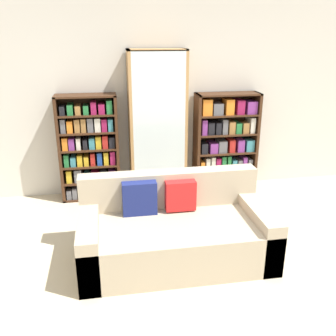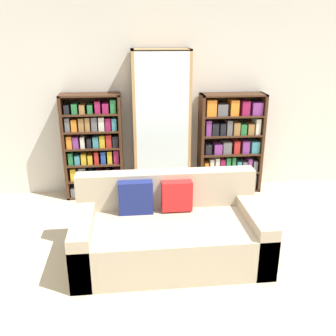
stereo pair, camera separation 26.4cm
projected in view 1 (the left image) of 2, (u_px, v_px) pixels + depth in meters
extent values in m
plane|color=beige|center=(192.00, 286.00, 3.54)|extent=(16.00, 16.00, 0.00)
cube|color=beige|center=(155.00, 100.00, 5.34)|extent=(7.05, 0.06, 2.70)
cube|color=tan|center=(175.00, 240.00, 3.89)|extent=(1.95, 1.00, 0.44)
cube|color=tan|center=(169.00, 188.00, 4.11)|extent=(1.95, 0.20, 0.40)
cube|color=tan|center=(90.00, 243.00, 3.73)|extent=(0.20, 1.00, 0.56)
cube|color=tan|center=(255.00, 228.00, 4.01)|extent=(0.20, 1.00, 0.56)
cube|color=navy|center=(140.00, 198.00, 3.92)|extent=(0.36, 0.12, 0.36)
cube|color=red|center=(181.00, 195.00, 3.99)|extent=(0.32, 0.12, 0.32)
cube|color=#3D2314|center=(60.00, 149.00, 5.14)|extent=(0.04, 0.32, 1.48)
cube|color=#3D2314|center=(117.00, 147.00, 5.26)|extent=(0.04, 0.32, 1.48)
cube|color=#3D2314|center=(85.00, 96.00, 4.95)|extent=(0.82, 0.32, 0.02)
cube|color=#3D2314|center=(93.00, 196.00, 5.45)|extent=(0.82, 0.32, 0.02)
cube|color=#3D2314|center=(89.00, 145.00, 5.34)|extent=(0.82, 0.01, 1.48)
cube|color=#3D2314|center=(91.00, 180.00, 5.36)|extent=(0.74, 0.32, 0.02)
cube|color=#3D2314|center=(90.00, 164.00, 5.28)|extent=(0.74, 0.32, 0.02)
cube|color=#3D2314|center=(89.00, 148.00, 5.20)|extent=(0.74, 0.32, 0.02)
cube|color=#3D2314|center=(88.00, 131.00, 5.12)|extent=(0.74, 0.32, 0.02)
cube|color=#3D2314|center=(87.00, 114.00, 5.03)|extent=(0.74, 0.32, 0.02)
cube|color=#5B5B60|center=(70.00, 192.00, 5.36)|extent=(0.07, 0.24, 0.14)
cube|color=#5B5B60|center=(75.00, 191.00, 5.37)|extent=(0.06, 0.24, 0.16)
cube|color=#5B5B60|center=(81.00, 192.00, 5.39)|extent=(0.07, 0.24, 0.12)
cube|color=#1E4293|center=(86.00, 190.00, 5.39)|extent=(0.06, 0.24, 0.19)
cube|color=olive|center=(92.00, 192.00, 5.41)|extent=(0.05, 0.24, 0.12)
cube|color=#7A3384|center=(98.00, 190.00, 5.42)|extent=(0.05, 0.24, 0.16)
cube|color=#5B5B60|center=(103.00, 190.00, 5.44)|extent=(0.06, 0.24, 0.14)
cube|color=olive|center=(109.00, 189.00, 5.45)|extent=(0.07, 0.24, 0.15)
cube|color=olive|center=(114.00, 188.00, 5.45)|extent=(0.07, 0.24, 0.19)
cube|color=gold|center=(70.00, 175.00, 5.27)|extent=(0.07, 0.24, 0.18)
cube|color=#5B5B60|center=(78.00, 174.00, 5.29)|extent=(0.10, 0.24, 0.18)
cube|color=teal|center=(87.00, 176.00, 5.32)|extent=(0.08, 0.24, 0.12)
cube|color=#8E1947|center=(95.00, 175.00, 5.34)|extent=(0.10, 0.24, 0.13)
cube|color=black|center=(104.00, 174.00, 5.35)|extent=(0.09, 0.24, 0.16)
cube|color=#7A3384|center=(112.00, 173.00, 5.37)|extent=(0.09, 0.24, 0.14)
cube|color=#237038|center=(67.00, 159.00, 5.19)|extent=(0.06, 0.24, 0.17)
cube|color=teal|center=(74.00, 160.00, 5.21)|extent=(0.07, 0.24, 0.13)
cube|color=gold|center=(80.00, 159.00, 5.22)|extent=(0.07, 0.24, 0.15)
cube|color=gold|center=(86.00, 159.00, 5.24)|extent=(0.06, 0.24, 0.13)
cube|color=#AD231E|center=(93.00, 158.00, 5.24)|extent=(0.06, 0.24, 0.17)
cube|color=#1E4293|center=(100.00, 157.00, 5.26)|extent=(0.07, 0.24, 0.18)
cube|color=gold|center=(106.00, 157.00, 5.27)|extent=(0.06, 0.24, 0.18)
cube|color=#8E1947|center=(112.00, 156.00, 5.28)|extent=(0.07, 0.24, 0.19)
cube|color=orange|center=(65.00, 143.00, 5.11)|extent=(0.07, 0.24, 0.17)
cube|color=#7A3384|center=(72.00, 143.00, 5.12)|extent=(0.08, 0.24, 0.16)
cube|color=beige|center=(79.00, 142.00, 5.14)|extent=(0.06, 0.24, 0.16)
cube|color=black|center=(85.00, 143.00, 5.15)|extent=(0.06, 0.24, 0.14)
cube|color=teal|center=(92.00, 142.00, 5.17)|extent=(0.08, 0.24, 0.15)
cube|color=gold|center=(98.00, 141.00, 5.18)|extent=(0.07, 0.24, 0.17)
cube|color=#AD231E|center=(105.00, 141.00, 5.19)|extent=(0.07, 0.24, 0.18)
cube|color=black|center=(112.00, 141.00, 5.21)|extent=(0.07, 0.24, 0.16)
cube|color=#5B5B60|center=(63.00, 125.00, 5.02)|extent=(0.06, 0.24, 0.19)
cube|color=orange|center=(70.00, 126.00, 5.04)|extent=(0.07, 0.24, 0.16)
cube|color=olive|center=(77.00, 125.00, 5.05)|extent=(0.07, 0.24, 0.18)
cube|color=olive|center=(84.00, 124.00, 5.06)|extent=(0.06, 0.24, 0.19)
cube|color=#5B5B60|center=(90.00, 124.00, 5.08)|extent=(0.08, 0.24, 0.19)
cube|color=beige|center=(98.00, 124.00, 5.09)|extent=(0.08, 0.24, 0.18)
cube|color=#8E1947|center=(104.00, 124.00, 5.11)|extent=(0.07, 0.24, 0.17)
cube|color=teal|center=(110.00, 124.00, 5.12)|extent=(0.06, 0.24, 0.17)
cube|color=black|center=(63.00, 110.00, 4.95)|extent=(0.07, 0.24, 0.12)
cube|color=#237038|center=(70.00, 109.00, 4.97)|extent=(0.07, 0.24, 0.14)
cube|color=olive|center=(78.00, 109.00, 4.98)|extent=(0.07, 0.24, 0.12)
cube|color=#237038|center=(86.00, 109.00, 5.00)|extent=(0.07, 0.24, 0.12)
cube|color=#8E1947|center=(94.00, 107.00, 5.01)|extent=(0.07, 0.24, 0.16)
cube|color=#8E1947|center=(102.00, 108.00, 5.03)|extent=(0.08, 0.24, 0.13)
cube|color=#237038|center=(109.00, 106.00, 5.04)|extent=(0.07, 0.24, 0.18)
cube|color=#AD7F4C|center=(131.00, 127.00, 5.17)|extent=(0.04, 0.36, 2.05)
cube|color=#AD7F4C|center=(184.00, 124.00, 5.29)|extent=(0.04, 0.36, 2.05)
cube|color=#AD7F4C|center=(157.00, 50.00, 4.88)|extent=(0.79, 0.36, 0.02)
cube|color=#AD7F4C|center=(158.00, 192.00, 5.58)|extent=(0.79, 0.36, 0.02)
cube|color=#AD7F4C|center=(156.00, 123.00, 5.39)|extent=(0.79, 0.01, 2.05)
cube|color=silver|center=(159.00, 128.00, 5.07)|extent=(0.71, 0.01, 2.03)
cube|color=#AD7F4C|center=(158.00, 170.00, 5.46)|extent=(0.71, 0.32, 0.02)
cube|color=#AD7F4C|center=(158.00, 148.00, 5.35)|extent=(0.71, 0.32, 0.02)
cube|color=#AD7F4C|center=(158.00, 125.00, 5.23)|extent=(0.71, 0.32, 0.02)
cube|color=#AD7F4C|center=(157.00, 102.00, 5.12)|extent=(0.71, 0.32, 0.02)
cube|color=#AD7F4C|center=(157.00, 77.00, 5.00)|extent=(0.71, 0.32, 0.02)
cylinder|color=silver|center=(140.00, 190.00, 5.52)|extent=(0.01, 0.01, 0.08)
cone|color=silver|center=(140.00, 185.00, 5.50)|extent=(0.09, 0.09, 0.09)
cylinder|color=silver|center=(149.00, 189.00, 5.55)|extent=(0.01, 0.01, 0.08)
cone|color=silver|center=(149.00, 184.00, 5.52)|extent=(0.09, 0.09, 0.09)
cylinder|color=silver|center=(158.00, 188.00, 5.58)|extent=(0.01, 0.01, 0.08)
cone|color=silver|center=(158.00, 183.00, 5.55)|extent=(0.09, 0.09, 0.09)
cylinder|color=silver|center=(167.00, 188.00, 5.58)|extent=(0.01, 0.01, 0.08)
cone|color=silver|center=(167.00, 183.00, 5.55)|extent=(0.09, 0.09, 0.09)
cylinder|color=silver|center=(176.00, 187.00, 5.62)|extent=(0.01, 0.01, 0.08)
cone|color=silver|center=(176.00, 182.00, 5.60)|extent=(0.09, 0.09, 0.09)
cylinder|color=silver|center=(141.00, 168.00, 5.42)|extent=(0.01, 0.01, 0.07)
cone|color=silver|center=(140.00, 163.00, 5.39)|extent=(0.09, 0.09, 0.08)
cylinder|color=silver|center=(152.00, 168.00, 5.43)|extent=(0.01, 0.01, 0.07)
cone|color=silver|center=(152.00, 163.00, 5.40)|extent=(0.09, 0.09, 0.08)
cylinder|color=silver|center=(164.00, 167.00, 5.45)|extent=(0.01, 0.01, 0.07)
cone|color=silver|center=(164.00, 163.00, 5.42)|extent=(0.09, 0.09, 0.08)
cylinder|color=silver|center=(175.00, 167.00, 5.48)|extent=(0.01, 0.01, 0.07)
cone|color=silver|center=(175.00, 162.00, 5.45)|extent=(0.09, 0.09, 0.08)
cylinder|color=silver|center=(139.00, 146.00, 5.31)|extent=(0.01, 0.01, 0.06)
cone|color=silver|center=(139.00, 141.00, 5.28)|extent=(0.09, 0.09, 0.08)
cylinder|color=silver|center=(148.00, 146.00, 5.31)|extent=(0.01, 0.01, 0.06)
cone|color=silver|center=(148.00, 141.00, 5.29)|extent=(0.09, 0.09, 0.08)
cylinder|color=silver|center=(158.00, 145.00, 5.33)|extent=(0.01, 0.01, 0.06)
cone|color=silver|center=(158.00, 141.00, 5.30)|extent=(0.09, 0.09, 0.08)
cylinder|color=silver|center=(167.00, 145.00, 5.34)|extent=(0.01, 0.01, 0.06)
cone|color=silver|center=(167.00, 141.00, 5.31)|extent=(0.09, 0.09, 0.08)
cylinder|color=silver|center=(176.00, 144.00, 5.38)|extent=(0.01, 0.01, 0.06)
cone|color=silver|center=(176.00, 140.00, 5.36)|extent=(0.09, 0.09, 0.08)
cylinder|color=silver|center=(138.00, 123.00, 5.16)|extent=(0.01, 0.01, 0.07)
cone|color=silver|center=(137.00, 118.00, 5.13)|extent=(0.08, 0.08, 0.08)
cylinder|color=silver|center=(146.00, 123.00, 5.19)|extent=(0.01, 0.01, 0.07)
cone|color=silver|center=(145.00, 117.00, 5.16)|extent=(0.08, 0.08, 0.08)
cylinder|color=silver|center=(153.00, 122.00, 5.21)|extent=(0.01, 0.01, 0.07)
cone|color=silver|center=(153.00, 117.00, 5.19)|extent=(0.08, 0.08, 0.08)
cylinder|color=silver|center=(162.00, 122.00, 5.22)|extent=(0.01, 0.01, 0.07)
cone|color=silver|center=(161.00, 117.00, 5.19)|extent=(0.08, 0.08, 0.08)
cylinder|color=silver|center=(169.00, 122.00, 5.25)|extent=(0.01, 0.01, 0.07)
cone|color=silver|center=(169.00, 116.00, 5.22)|extent=(0.08, 0.08, 0.08)
cylinder|color=silver|center=(177.00, 122.00, 5.26)|extent=(0.01, 0.01, 0.07)
cone|color=silver|center=(177.00, 116.00, 5.23)|extent=(0.08, 0.08, 0.08)
cylinder|color=silver|center=(139.00, 99.00, 5.07)|extent=(0.01, 0.01, 0.06)
cone|color=silver|center=(139.00, 93.00, 5.05)|extent=(0.09, 0.09, 0.08)
cylinder|color=silver|center=(151.00, 98.00, 5.09)|extent=(0.01, 0.01, 0.06)
cone|color=silver|center=(151.00, 93.00, 5.07)|extent=(0.09, 0.09, 0.08)
cylinder|color=silver|center=(163.00, 98.00, 5.12)|extent=(0.01, 0.01, 0.06)
cone|color=silver|center=(163.00, 93.00, 5.09)|extent=(0.09, 0.09, 0.08)
cylinder|color=silver|center=(175.00, 98.00, 5.14)|extent=(0.01, 0.01, 0.06)
cone|color=silver|center=(175.00, 93.00, 5.12)|extent=(0.09, 0.09, 0.08)
cylinder|color=silver|center=(138.00, 73.00, 4.93)|extent=(0.01, 0.01, 0.08)
cone|color=silver|center=(138.00, 66.00, 4.90)|extent=(0.09, 0.09, 0.10)
cylinder|color=silver|center=(151.00, 73.00, 4.97)|extent=(0.01, 0.01, 0.08)
cone|color=silver|center=(151.00, 66.00, 4.94)|extent=(0.09, 0.09, 0.10)
cylinder|color=silver|center=(163.00, 72.00, 4.99)|extent=(0.01, 0.01, 0.08)
cone|color=silver|center=(163.00, 65.00, 4.96)|extent=(0.09, 0.09, 0.10)
cylinder|color=silver|center=(175.00, 72.00, 5.03)|extent=(0.01, 0.01, 0.08)
cone|color=silver|center=(176.00, 65.00, 5.00)|extent=(0.09, 0.09, 0.10)
cube|color=#3D2314|center=(197.00, 144.00, 5.45)|extent=(0.04, 0.32, 1.45)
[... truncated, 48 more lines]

